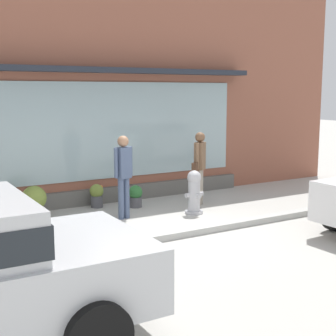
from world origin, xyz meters
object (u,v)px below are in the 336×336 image
fire_hydrant (194,192)px  potted_plant_low_front (34,202)px  pedestrian_with_handbag (199,164)px  pedestrian_passerby (123,171)px  potted_plant_window_left (97,195)px  potted_plant_by_entrance (136,196)px

fire_hydrant → potted_plant_low_front: bearing=158.6°
pedestrian_with_handbag → fire_hydrant: bearing=9.4°
fire_hydrant → pedestrian_passerby: 1.59m
pedestrian_passerby → potted_plant_window_left: pedestrian_passerby is taller
pedestrian_with_handbag → potted_plant_by_entrance: (-1.33, 0.55, -0.70)m
fire_hydrant → potted_plant_low_front: size_ratio=1.33×
pedestrian_passerby → potted_plant_low_front: 1.90m
fire_hydrant → pedestrian_with_handbag: 0.93m
potted_plant_by_entrance → potted_plant_low_front: bearing=178.8°
potted_plant_low_front → potted_plant_window_left: bearing=13.7°
fire_hydrant → pedestrian_passerby: (-1.45, 0.38, 0.51)m
potted_plant_by_entrance → potted_plant_low_front: potted_plant_low_front is taller
pedestrian_passerby → potted_plant_low_front: bearing=140.0°
pedestrian_with_handbag → pedestrian_passerby: 2.00m
fire_hydrant → potted_plant_window_left: fire_hydrant is taller
potted_plant_window_left → potted_plant_low_front: potted_plant_low_front is taller
potted_plant_by_entrance → potted_plant_window_left: bearing=151.8°
fire_hydrant → pedestrian_passerby: size_ratio=0.54×
potted_plant_low_front → potted_plant_by_entrance: bearing=-1.2°
pedestrian_passerby → potted_plant_window_left: size_ratio=3.22×
pedestrian_with_handbag → potted_plant_window_left: size_ratio=3.16×
pedestrian_passerby → potted_plant_low_front: (-1.59, 0.82, -0.62)m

